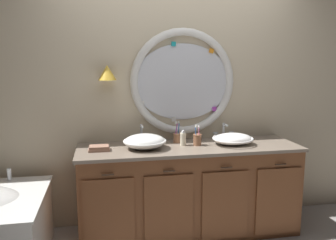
# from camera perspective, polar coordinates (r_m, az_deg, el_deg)

# --- Properties ---
(back_wall_assembly) EXTENTS (6.40, 0.26, 2.60)m
(back_wall_assembly) POSITION_cam_1_polar(r_m,az_deg,el_deg) (3.52, 1.09, 4.35)
(back_wall_assembly) COLOR beige
(back_wall_assembly) RESTS_ON ground_plane
(vanity_counter) EXTENTS (2.07, 0.66, 0.85)m
(vanity_counter) POSITION_cam_1_polar(r_m,az_deg,el_deg) (3.40, 3.41, -11.19)
(vanity_counter) COLOR brown
(vanity_counter) RESTS_ON ground_plane
(sink_basin_left) EXTENTS (0.39, 0.39, 0.13)m
(sink_basin_left) POSITION_cam_1_polar(r_m,az_deg,el_deg) (3.16, -3.84, -3.51)
(sink_basin_left) COLOR white
(sink_basin_left) RESTS_ON vanity_counter
(sink_basin_right) EXTENTS (0.39, 0.39, 0.11)m
(sink_basin_right) POSITION_cam_1_polar(r_m,az_deg,el_deg) (3.37, 10.59, -3.05)
(sink_basin_right) COLOR white
(sink_basin_right) RESTS_ON vanity_counter
(faucet_set_left) EXTENTS (0.22, 0.12, 0.18)m
(faucet_set_left) POSITION_cam_1_polar(r_m,az_deg,el_deg) (3.41, -4.37, -2.53)
(faucet_set_left) COLOR silver
(faucet_set_left) RESTS_ON vanity_counter
(faucet_set_right) EXTENTS (0.22, 0.12, 0.17)m
(faucet_set_right) POSITION_cam_1_polar(r_m,az_deg,el_deg) (3.60, 9.11, -2.04)
(faucet_set_right) COLOR silver
(faucet_set_right) RESTS_ON vanity_counter
(toothbrush_holder_left) EXTENTS (0.08, 0.08, 0.22)m
(toothbrush_holder_left) POSITION_cam_1_polar(r_m,az_deg,el_deg) (3.38, 1.51, -2.84)
(toothbrush_holder_left) COLOR #996647
(toothbrush_holder_left) RESTS_ON vanity_counter
(toothbrush_holder_right) EXTENTS (0.09, 0.09, 0.20)m
(toothbrush_holder_right) POSITION_cam_1_polar(r_m,az_deg,el_deg) (3.29, 4.83, -3.15)
(toothbrush_holder_right) COLOR #996647
(toothbrush_holder_right) RESTS_ON vanity_counter
(soap_dispenser) EXTENTS (0.06, 0.06, 0.15)m
(soap_dispenser) POSITION_cam_1_polar(r_m,az_deg,el_deg) (3.27, 2.50, -3.06)
(soap_dispenser) COLOR #EFE5C6
(soap_dispenser) RESTS_ON vanity_counter
(folded_hand_towel) EXTENTS (0.18, 0.14, 0.04)m
(folded_hand_towel) POSITION_cam_1_polar(r_m,az_deg,el_deg) (3.15, -11.23, -4.57)
(folded_hand_towel) COLOR #936B56
(folded_hand_towel) RESTS_ON vanity_counter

